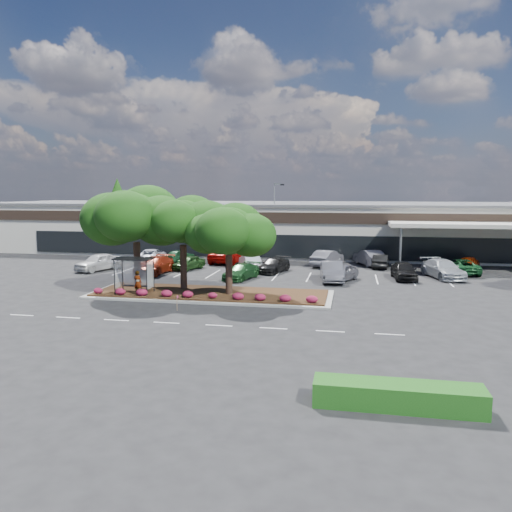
% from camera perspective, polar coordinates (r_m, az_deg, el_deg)
% --- Properties ---
extents(ground, '(160.00, 160.00, 0.00)m').
position_cam_1_polar(ground, '(33.18, -3.80, -6.07)').
color(ground, black).
rests_on(ground, ground).
extents(retail_store, '(80.40, 25.20, 6.25)m').
position_cam_1_polar(retail_store, '(65.78, 3.76, 3.40)').
color(retail_store, beige).
rests_on(retail_store, ground).
extents(landscape_island, '(18.00, 6.00, 0.26)m').
position_cam_1_polar(landscape_island, '(37.44, -5.21, -4.33)').
color(landscape_island, gray).
rests_on(landscape_island, ground).
extents(lane_markings, '(33.12, 20.06, 0.01)m').
position_cam_1_polar(lane_markings, '(43.16, -0.46, -2.90)').
color(lane_markings, silver).
rests_on(lane_markings, ground).
extents(shrub_row, '(17.00, 0.80, 0.50)m').
position_cam_1_polar(shrub_row, '(35.39, -6.16, -4.40)').
color(shrub_row, maroon).
rests_on(shrub_row, landscape_island).
extents(bus_shelter, '(2.75, 1.55, 2.59)m').
position_cam_1_polar(bus_shelter, '(38.00, -13.69, -1.00)').
color(bus_shelter, black).
rests_on(bus_shelter, landscape_island).
extents(island_tree_west, '(7.20, 7.20, 7.89)m').
position_cam_1_polar(island_tree_west, '(39.38, -13.50, 2.07)').
color(island_tree_west, '#17380C').
rests_on(island_tree_west, landscape_island).
extents(island_tree_mid, '(6.60, 6.60, 7.32)m').
position_cam_1_polar(island_tree_mid, '(38.76, -8.34, 1.69)').
color(island_tree_mid, '#17380C').
rests_on(island_tree_mid, landscape_island).
extents(island_tree_east, '(5.80, 5.80, 6.50)m').
position_cam_1_polar(island_tree_east, '(36.23, -3.13, 0.72)').
color(island_tree_east, '#17380C').
rests_on(island_tree_east, landscape_island).
extents(hedge_south_east, '(6.00, 1.30, 0.90)m').
position_cam_1_polar(hedge_south_east, '(19.22, 15.88, -15.11)').
color(hedge_south_east, '#174C11').
rests_on(hedge_south_east, ground).
extents(conifer_north_west, '(4.40, 4.40, 10.00)m').
position_cam_1_polar(conifer_north_west, '(86.20, -15.49, 5.32)').
color(conifer_north_west, '#17380C').
rests_on(conifer_north_west, ground).
extents(person_waiting, '(0.70, 0.54, 1.74)m').
position_cam_1_polar(person_waiting, '(37.37, -13.36, -2.96)').
color(person_waiting, '#594C47').
rests_on(person_waiting, landscape_island).
extents(light_pole, '(1.39, 0.85, 8.73)m').
position_cam_1_polar(light_pole, '(60.07, 2.20, 3.69)').
color(light_pole, gray).
rests_on(light_pole, ground).
extents(survey_stake, '(0.07, 0.14, 1.01)m').
position_cam_1_polar(survey_stake, '(32.93, -9.00, -5.09)').
color(survey_stake, '#97724F').
rests_on(survey_stake, ground).
extents(car_0, '(3.57, 5.29, 1.67)m').
position_cam_1_polar(car_0, '(51.31, -17.57, -0.66)').
color(car_0, silver).
rests_on(car_0, ground).
extents(car_1, '(2.54, 5.66, 1.61)m').
position_cam_1_polar(car_1, '(47.79, -11.54, -1.07)').
color(car_1, maroon).
rests_on(car_1, ground).
extents(car_2, '(2.80, 4.34, 1.37)m').
position_cam_1_polar(car_2, '(49.98, -7.71, -0.76)').
color(car_2, '#1D4118').
rests_on(car_2, ground).
extents(car_3, '(3.04, 4.96, 1.34)m').
position_cam_1_polar(car_3, '(44.11, -1.71, -1.80)').
color(car_3, '#18421C').
rests_on(car_3, ground).
extents(car_4, '(3.15, 5.05, 1.36)m').
position_cam_1_polar(car_4, '(47.90, 2.03, -1.06)').
color(car_4, black).
rests_on(car_4, ground).
extents(car_5, '(3.35, 4.73, 1.49)m').
position_cam_1_polar(car_5, '(43.86, 9.71, -1.86)').
color(car_5, slate).
rests_on(car_5, ground).
extents(car_6, '(2.36, 5.30, 1.69)m').
position_cam_1_polar(car_6, '(43.61, 8.66, -1.76)').
color(car_6, '#515158').
rests_on(car_6, ground).
extents(car_7, '(2.23, 4.77, 1.58)m').
position_cam_1_polar(car_7, '(45.90, 16.55, -1.60)').
color(car_7, black).
rests_on(car_7, ground).
extents(car_8, '(3.82, 6.04, 1.63)m').
position_cam_1_polar(car_8, '(47.70, 20.60, -1.40)').
color(car_8, '#9EA3A9').
rests_on(car_8, ground).
extents(car_9, '(3.34, 5.74, 1.50)m').
position_cam_1_polar(car_9, '(55.58, -11.82, 0.04)').
color(car_9, silver).
rests_on(car_9, ground).
extents(car_10, '(2.91, 4.34, 1.37)m').
position_cam_1_polar(car_10, '(55.63, -8.70, 0.05)').
color(car_10, '#184726').
rests_on(car_10, ground).
extents(car_11, '(3.71, 6.50, 1.71)m').
position_cam_1_polar(car_11, '(54.34, -3.08, 0.13)').
color(car_11, '#A00B07').
rests_on(car_11, ground).
extents(car_12, '(3.11, 4.61, 1.44)m').
position_cam_1_polar(car_12, '(50.23, -0.71, -0.61)').
color(car_12, silver).
rests_on(car_12, ground).
extents(car_13, '(3.40, 5.42, 1.69)m').
position_cam_1_polar(car_13, '(52.25, 8.14, -0.24)').
color(car_13, '#585860').
rests_on(car_13, ground).
extents(car_14, '(1.96, 4.33, 1.38)m').
position_cam_1_polar(car_14, '(52.20, 14.08, -0.57)').
color(car_14, black).
rests_on(car_14, ground).
extents(car_15, '(3.54, 5.37, 1.67)m').
position_cam_1_polar(car_15, '(53.54, 12.81, -0.17)').
color(car_15, '#5C5A63').
rests_on(car_15, ground).
extents(car_16, '(3.08, 5.37, 1.41)m').
position_cam_1_polar(car_16, '(50.80, 22.33, -1.10)').
color(car_16, '#144621').
rests_on(car_16, ground).
extents(car_17, '(3.04, 4.33, 1.37)m').
position_cam_1_polar(car_17, '(53.82, 23.15, -0.71)').
color(car_17, maroon).
rests_on(car_17, ground).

